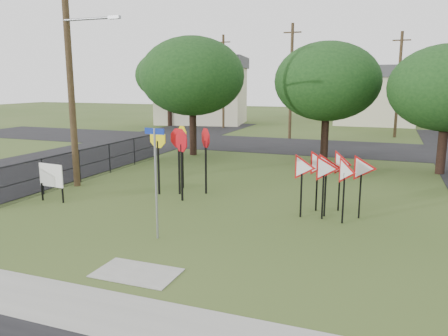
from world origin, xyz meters
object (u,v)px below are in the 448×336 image
at_px(street_name_sign, 156,177).
at_px(yield_sign_cluster, 331,169).
at_px(info_board, 51,177).
at_px(stop_sign_cluster, 181,146).

bearing_deg(street_name_sign, yield_sign_cluster, 41.64).
distance_m(street_name_sign, info_board, 6.19).
xyz_separation_m(stop_sign_cluster, yield_sign_cluster, (6.04, -0.99, -0.36)).
xyz_separation_m(yield_sign_cluster, info_board, (-10.18, -1.81, -0.65)).
distance_m(yield_sign_cluster, info_board, 10.36).
bearing_deg(stop_sign_cluster, yield_sign_cluster, -9.34).
relative_size(stop_sign_cluster, info_board, 1.85).
distance_m(stop_sign_cluster, info_board, 5.10).
distance_m(street_name_sign, yield_sign_cluster, 5.93).
bearing_deg(info_board, stop_sign_cluster, 34.14).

